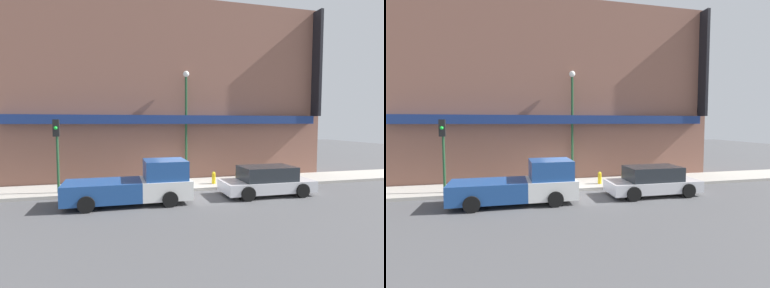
# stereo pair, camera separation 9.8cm
# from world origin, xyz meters

# --- Properties ---
(ground_plane) EXTENTS (80.00, 80.00, 0.00)m
(ground_plane) POSITION_xyz_m (0.00, 0.00, 0.00)
(ground_plane) COLOR #4C4C4F
(sidewalk) EXTENTS (36.00, 2.83, 0.16)m
(sidewalk) POSITION_xyz_m (0.00, 1.42, 0.08)
(sidewalk) COLOR #ADA89E
(sidewalk) RESTS_ON ground
(building) EXTENTS (19.80, 3.80, 10.81)m
(building) POSITION_xyz_m (0.02, 4.31, 5.39)
(building) COLOR brown
(building) RESTS_ON ground
(pickup_truck) EXTENTS (5.34, 2.16, 1.87)m
(pickup_truck) POSITION_xyz_m (-2.41, -1.56, 0.81)
(pickup_truck) COLOR white
(pickup_truck) RESTS_ON ground
(parked_car) EXTENTS (4.46, 2.02, 1.41)m
(parked_car) POSITION_xyz_m (3.81, -1.56, 0.69)
(parked_car) COLOR silver
(parked_car) RESTS_ON ground
(fire_hydrant) EXTENTS (0.21, 0.21, 0.67)m
(fire_hydrant) POSITION_xyz_m (1.90, 0.89, 0.49)
(fire_hydrant) COLOR yellow
(fire_hydrant) RESTS_ON sidewalk
(street_lamp) EXTENTS (0.36, 0.36, 6.35)m
(street_lamp) POSITION_xyz_m (0.69, 2.41, 4.06)
(street_lamp) COLOR #1E4728
(street_lamp) RESTS_ON sidewalk
(traffic_light) EXTENTS (0.28, 0.42, 3.51)m
(traffic_light) POSITION_xyz_m (-6.00, 0.56, 2.58)
(traffic_light) COLOR #1E4728
(traffic_light) RESTS_ON sidewalk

